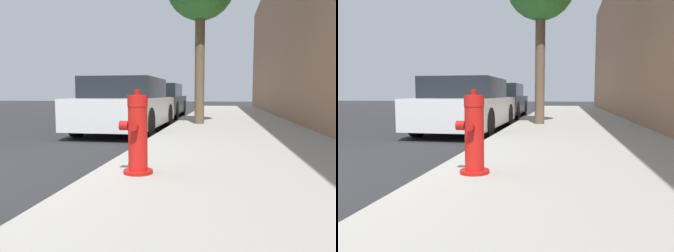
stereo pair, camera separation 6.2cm
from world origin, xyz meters
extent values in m
cube|color=#99968E|center=(3.54, 0.00, 0.07)|extent=(3.40, 40.00, 0.15)
cylinder|color=#A91511|center=(2.34, 0.01, 0.17)|extent=(0.31, 0.31, 0.04)
cylinder|color=red|center=(2.34, 0.01, 0.51)|extent=(0.20, 0.20, 0.66)
cylinder|color=red|center=(2.34, 0.01, 0.91)|extent=(0.21, 0.21, 0.12)
cylinder|color=#A91511|center=(2.34, 0.01, 0.99)|extent=(0.06, 0.06, 0.05)
cylinder|color=#A91511|center=(2.34, -0.13, 0.65)|extent=(0.07, 0.07, 0.07)
cylinder|color=#A91511|center=(2.34, 0.15, 0.65)|extent=(0.07, 0.07, 0.07)
cylinder|color=#A91511|center=(2.20, 0.01, 0.65)|extent=(0.09, 0.10, 0.10)
cube|color=silver|center=(0.77, 5.03, 0.53)|extent=(1.81, 4.25, 0.69)
cube|color=black|center=(0.77, 4.86, 1.13)|extent=(1.66, 2.34, 0.50)
cylinder|color=black|center=(-0.06, 6.35, 0.34)|extent=(0.20, 0.68, 0.68)
cylinder|color=black|center=(1.59, 6.35, 0.34)|extent=(0.20, 0.68, 0.68)
cylinder|color=black|center=(-0.06, 3.71, 0.34)|extent=(0.20, 0.68, 0.68)
cylinder|color=black|center=(1.59, 3.71, 0.34)|extent=(0.20, 0.68, 0.68)
cube|color=black|center=(0.56, 10.47, 0.54)|extent=(1.85, 3.99, 0.70)
cube|color=black|center=(0.56, 10.32, 1.14)|extent=(1.70, 2.19, 0.52)
cylinder|color=black|center=(-0.28, 11.71, 0.34)|extent=(0.20, 0.69, 0.69)
cylinder|color=black|center=(1.41, 11.71, 0.34)|extent=(0.20, 0.69, 0.69)
cylinder|color=black|center=(-0.28, 9.24, 0.34)|extent=(0.20, 0.69, 0.69)
cylinder|color=black|center=(1.41, 9.24, 0.34)|extent=(0.20, 0.69, 0.69)
cylinder|color=brown|center=(2.57, 5.87, 1.72)|extent=(0.27, 0.27, 3.14)
camera|label=1|loc=(3.20, -3.25, 0.97)|focal=35.00mm
camera|label=2|loc=(3.26, -3.23, 0.97)|focal=35.00mm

